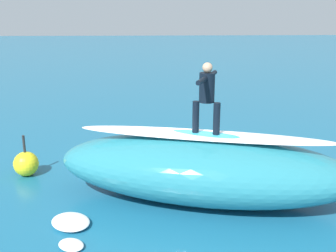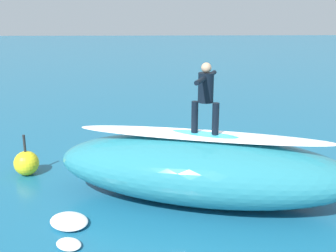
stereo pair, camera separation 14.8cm
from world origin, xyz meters
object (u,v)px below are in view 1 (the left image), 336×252
at_px(surfboard_paddling, 142,145).
at_px(surfer_paddling, 140,141).
at_px(surfboard_riding, 206,135).
at_px(surfer_riding, 207,93).
at_px(buoy_marker, 26,164).

xyz_separation_m(surfboard_paddling, surfer_paddling, (0.07, 0.11, 0.18)).
xyz_separation_m(surfboard_riding, surfer_riding, (-0.00, 0.00, 1.03)).
xyz_separation_m(surfer_riding, surfboard_paddling, (1.64, -4.22, -2.70)).
bearing_deg(surfboard_riding, surfer_paddling, -45.79).
xyz_separation_m(surfboard_riding, surfboard_paddling, (1.64, -4.22, -1.67)).
height_order(surfer_riding, surfer_paddling, surfer_riding).
xyz_separation_m(surfboard_paddling, buoy_marker, (3.28, 2.44, 0.31)).
xyz_separation_m(surfboard_riding, buoy_marker, (4.91, -1.78, -1.36)).
relative_size(surfboard_paddling, buoy_marker, 1.70).
distance_m(surfer_riding, surfer_paddling, 5.11).
bearing_deg(surfboard_paddling, surfer_paddling, -180.00).
bearing_deg(surfer_riding, buoy_marker, 1.78).
bearing_deg(surfboard_riding, surfer_riding, -158.32).
relative_size(surfer_riding, surfboard_paddling, 0.82).
bearing_deg(buoy_marker, surfer_paddling, -144.01).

